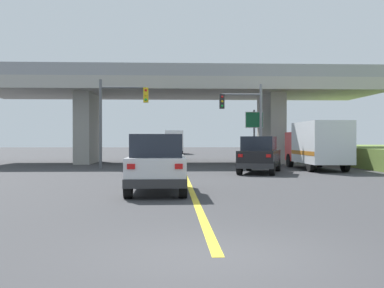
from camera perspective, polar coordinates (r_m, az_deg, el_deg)
ground at (r=37.78m, az=-1.46°, el=-2.28°), size 160.00×160.00×0.00m
overpass_bridge at (r=37.89m, az=-1.47°, el=5.69°), size 31.03×9.35×7.26m
lane_divider_stripe at (r=21.05m, az=-0.57°, el=-4.48°), size 0.20×27.43×0.01m
suv_lead at (r=16.34m, az=-4.27°, el=-2.37°), size 1.98×4.51×2.02m
suv_crossing at (r=26.17m, az=8.21°, el=-1.30°), size 3.23×4.95×2.02m
box_truck at (r=29.83m, az=14.96°, el=-0.05°), size 2.33×6.94×2.92m
sedan_oncoming at (r=45.20m, az=-3.28°, el=-0.54°), size 2.00×4.36×2.02m
traffic_signal_nearside at (r=31.37m, az=6.69°, el=3.55°), size 2.85×0.36×5.54m
traffic_signal_farside at (r=30.55m, az=-9.13°, el=4.00°), size 3.15×0.36×5.71m
highway_sign at (r=36.70m, az=7.57°, el=2.32°), size 1.39×0.17×4.17m
semi_truck_distant at (r=62.12m, az=-2.20°, el=0.28°), size 2.33×6.44×3.04m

